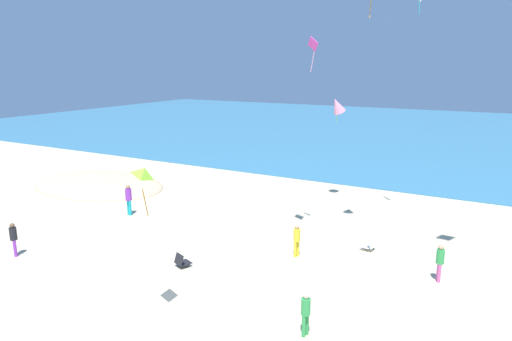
{
  "coord_description": "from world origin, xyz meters",
  "views": [
    {
      "loc": [
        9.58,
        -11.88,
        8.31
      ],
      "look_at": [
        0.0,
        5.62,
        3.62
      ],
      "focal_mm": 31.68,
      "sensor_mm": 36.0,
      "label": 1
    }
  ],
  "objects_px": {
    "person_2": "(129,198)",
    "person_4": "(440,260)",
    "kite_pink": "(337,105)",
    "beach_chair_mid_beach": "(182,261)",
    "person_3": "(297,238)",
    "beach_chair_far_right": "(369,245)",
    "person_1": "(14,237)",
    "kite_magenta": "(313,45)",
    "person_0": "(306,311)",
    "kite_lime": "(145,173)"
  },
  "relations": [
    {
      "from": "beach_chair_far_right",
      "to": "beach_chair_mid_beach",
      "type": "xyz_separation_m",
      "value": [
        -6.44,
        -5.54,
        -0.01
      ]
    },
    {
      "from": "person_2",
      "to": "kite_pink",
      "type": "distance_m",
      "value": 13.25
    },
    {
      "from": "person_1",
      "to": "person_2",
      "type": "bearing_deg",
      "value": -153.58
    },
    {
      "from": "beach_chair_far_right",
      "to": "person_0",
      "type": "relative_size",
      "value": 0.44
    },
    {
      "from": "person_1",
      "to": "person_4",
      "type": "distance_m",
      "value": 18.05
    },
    {
      "from": "person_3",
      "to": "person_1",
      "type": "bearing_deg",
      "value": -127.89
    },
    {
      "from": "beach_chair_far_right",
      "to": "person_3",
      "type": "distance_m",
      "value": 3.51
    },
    {
      "from": "beach_chair_far_right",
      "to": "person_1",
      "type": "xyz_separation_m",
      "value": [
        -13.65,
        -8.18,
        0.61
      ]
    },
    {
      "from": "kite_lime",
      "to": "person_1",
      "type": "bearing_deg",
      "value": 171.77
    },
    {
      "from": "beach_chair_far_right",
      "to": "person_4",
      "type": "bearing_deg",
      "value": 160.89
    },
    {
      "from": "beach_chair_far_right",
      "to": "person_2",
      "type": "bearing_deg",
      "value": 15.71
    },
    {
      "from": "beach_chair_far_right",
      "to": "beach_chair_mid_beach",
      "type": "distance_m",
      "value": 8.5
    },
    {
      "from": "beach_chair_mid_beach",
      "to": "kite_magenta",
      "type": "height_order",
      "value": "kite_magenta"
    },
    {
      "from": "beach_chair_far_right",
      "to": "kite_magenta",
      "type": "distance_m",
      "value": 9.37
    },
    {
      "from": "person_1",
      "to": "kite_pink",
      "type": "distance_m",
      "value": 18.33
    },
    {
      "from": "kite_pink",
      "to": "person_2",
      "type": "bearing_deg",
      "value": -138.82
    },
    {
      "from": "beach_chair_far_right",
      "to": "kite_pink",
      "type": "height_order",
      "value": "kite_pink"
    },
    {
      "from": "person_1",
      "to": "kite_pink",
      "type": "height_order",
      "value": "kite_pink"
    },
    {
      "from": "person_0",
      "to": "person_3",
      "type": "height_order",
      "value": "person_3"
    },
    {
      "from": "person_0",
      "to": "kite_pink",
      "type": "bearing_deg",
      "value": -60.88
    },
    {
      "from": "person_1",
      "to": "person_4",
      "type": "xyz_separation_m",
      "value": [
        16.85,
        6.47,
        -0.0
      ]
    },
    {
      "from": "person_4",
      "to": "beach_chair_mid_beach",
      "type": "bearing_deg",
      "value": -174.8
    },
    {
      "from": "beach_chair_mid_beach",
      "to": "person_0",
      "type": "height_order",
      "value": "person_0"
    },
    {
      "from": "person_1",
      "to": "kite_magenta",
      "type": "xyz_separation_m",
      "value": [
        10.63,
        8.19,
        8.26
      ]
    },
    {
      "from": "person_0",
      "to": "kite_pink",
      "type": "relative_size",
      "value": 0.93
    },
    {
      "from": "person_3",
      "to": "kite_pink",
      "type": "bearing_deg",
      "value": 122.46
    },
    {
      "from": "person_0",
      "to": "beach_chair_far_right",
      "type": "bearing_deg",
      "value": -76.55
    },
    {
      "from": "beach_chair_mid_beach",
      "to": "person_0",
      "type": "xyz_separation_m",
      "value": [
        6.46,
        -2.08,
        0.58
      ]
    },
    {
      "from": "beach_chair_mid_beach",
      "to": "person_3",
      "type": "xyz_separation_m",
      "value": [
        3.8,
        3.31,
        0.59
      ]
    },
    {
      "from": "person_1",
      "to": "kite_pink",
      "type": "xyz_separation_m",
      "value": [
        9.66,
        14.74,
        5.07
      ]
    },
    {
      "from": "person_3",
      "to": "person_4",
      "type": "distance_m",
      "value": 5.87
    },
    {
      "from": "kite_lime",
      "to": "person_4",
      "type": "bearing_deg",
      "value": 45.32
    },
    {
      "from": "beach_chair_mid_beach",
      "to": "person_4",
      "type": "xyz_separation_m",
      "value": [
        9.64,
        3.83,
        0.61
      ]
    },
    {
      "from": "beach_chair_far_right",
      "to": "kite_pink",
      "type": "bearing_deg",
      "value": -49.57
    },
    {
      "from": "kite_pink",
      "to": "kite_lime",
      "type": "bearing_deg",
      "value": -91.83
    },
    {
      "from": "person_0",
      "to": "person_4",
      "type": "bearing_deg",
      "value": -104.99
    },
    {
      "from": "person_0",
      "to": "person_2",
      "type": "height_order",
      "value": "person_2"
    },
    {
      "from": "kite_pink",
      "to": "kite_magenta",
      "type": "distance_m",
      "value": 7.35
    },
    {
      "from": "kite_pink",
      "to": "person_3",
      "type": "bearing_deg",
      "value": -81.27
    },
    {
      "from": "person_4",
      "to": "beach_chair_far_right",
      "type": "bearing_deg",
      "value": 135.36
    },
    {
      "from": "person_2",
      "to": "person_4",
      "type": "xyz_separation_m",
      "value": [
        16.45,
        -0.17,
        -0.14
      ]
    },
    {
      "from": "person_4",
      "to": "person_2",
      "type": "bearing_deg",
      "value": 162.95
    },
    {
      "from": "beach_chair_mid_beach",
      "to": "person_0",
      "type": "relative_size",
      "value": 0.51
    },
    {
      "from": "beach_chair_far_right",
      "to": "person_1",
      "type": "relative_size",
      "value": 0.42
    },
    {
      "from": "person_2",
      "to": "person_4",
      "type": "height_order",
      "value": "person_2"
    },
    {
      "from": "beach_chair_mid_beach",
      "to": "person_4",
      "type": "distance_m",
      "value": 10.39
    },
    {
      "from": "beach_chair_far_right",
      "to": "person_3",
      "type": "xyz_separation_m",
      "value": [
        -2.64,
        -2.24,
        0.58
      ]
    },
    {
      "from": "kite_magenta",
      "to": "kite_lime",
      "type": "height_order",
      "value": "kite_magenta"
    },
    {
      "from": "beach_chair_far_right",
      "to": "person_2",
      "type": "xyz_separation_m",
      "value": [
        -13.25,
        -1.54,
        0.74
      ]
    },
    {
      "from": "person_2",
      "to": "person_3",
      "type": "bearing_deg",
      "value": 103.48
    }
  ]
}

